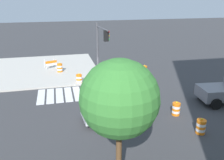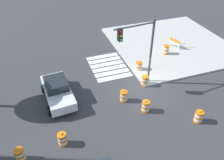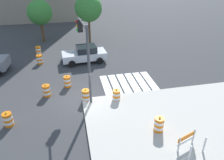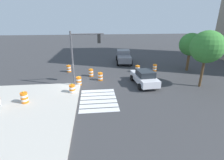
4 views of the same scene
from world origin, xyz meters
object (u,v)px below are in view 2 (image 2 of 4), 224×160
Objects in this scene: traffic_barrel_near_corner at (145,81)px; traffic_barrel_median_near at (146,106)px; sports_car at (58,91)px; traffic_barrel_on_sidewalk at (166,50)px; construction_barricade at (176,42)px; traffic_barrel_lane_center at (20,155)px; traffic_light_pole at (139,43)px; traffic_barrel_opposite_curb at (124,96)px; traffic_barrel_median_far at (139,66)px; traffic_barrel_crosswalk_end at (62,139)px; traffic_barrel_far_curb at (199,117)px.

traffic_barrel_near_corner is 3.09m from traffic_barrel_median_near.
traffic_barrel_on_sidewalk is (3.23, -11.18, -0.21)m from sports_car.
traffic_barrel_on_sidewalk is at bearing 119.52° from construction_barricade.
traffic_barrel_near_corner is at bearing 129.36° from construction_barricade.
traffic_light_pole reaches higher than traffic_barrel_lane_center.
traffic_barrel_near_corner is at bearing -67.42° from traffic_barrel_lane_center.
traffic_barrel_opposite_curb is (-1.86, -4.66, -0.36)m from sports_car.
traffic_barrel_near_corner is 1.00× the size of traffic_barrel_median_near.
sports_car is 6.70m from traffic_barrel_median_near.
traffic_barrel_median_far is at bearing -19.24° from traffic_barrel_median_near.
traffic_light_pole is at bearing 149.58° from traffic_barrel_median_far.
traffic_barrel_on_sidewalk is at bearing -52.05° from traffic_barrel_opposite_curb.
traffic_light_pole is (0.19, 0.70, 3.46)m from traffic_barrel_near_corner.
construction_barricade reaches higher than traffic_barrel_median_near.
traffic_barrel_median_far is 4.41m from traffic_barrel_opposite_curb.
traffic_barrel_crosswalk_end is 8.55m from traffic_light_pole.
sports_car is at bearing 106.10° from traffic_barrel_on_sidewalk.
traffic_barrel_median_far is 0.19× the size of traffic_light_pole.
traffic_barrel_lane_center is at bearing 121.16° from traffic_barrel_median_far.
traffic_barrel_far_curb and traffic_barrel_lane_center have the same top height.
traffic_barrel_median_far is 12.13m from traffic_barrel_lane_center.
traffic_light_pole is at bearing -10.95° from traffic_barrel_median_near.
traffic_barrel_crosswalk_end and traffic_barrel_lane_center have the same top height.
traffic_barrel_far_curb is at bearing -170.07° from traffic_barrel_median_far.
traffic_light_pole is (-3.64, 4.85, 3.31)m from traffic_barrel_on_sidewalk.
traffic_barrel_far_curb is 1.00× the size of traffic_barrel_on_sidewalk.
traffic_barrel_on_sidewalk reaches higher than traffic_barrel_far_curb.
traffic_barrel_on_sidewalk reaches higher than traffic_barrel_opposite_curb.
traffic_barrel_median_near is 1.00× the size of traffic_barrel_on_sidewalk.
traffic_barrel_on_sidewalk reaches higher than traffic_barrel_median_near.
traffic_barrel_lane_center is (-4.74, 2.90, -0.36)m from sports_car.
traffic_barrel_opposite_curb is at bearing 127.95° from traffic_barrel_on_sidewalk.
traffic_light_pole is (4.32, -9.23, 3.46)m from traffic_barrel_lane_center.
traffic_barrel_median_near is 1.00× the size of traffic_barrel_opposite_curb.
traffic_barrel_lane_center is (-0.33, 2.50, 0.00)m from traffic_barrel_crosswalk_end.
traffic_barrel_near_corner and traffic_barrel_far_curb have the same top height.
traffic_barrel_near_corner is at bearing -105.23° from traffic_light_pole.
sports_car is at bearing 85.05° from traffic_barrel_near_corner.
construction_barricade is 0.26× the size of traffic_light_pole.
traffic_barrel_lane_center is at bearing 110.84° from traffic_barrel_opposite_curb.
traffic_barrel_near_corner is at bearing 168.09° from traffic_barrel_median_far.
traffic_barrel_opposite_curb is at bearing 126.36° from construction_barricade.
traffic_barrel_crosswalk_end and traffic_barrel_median_far have the same top height.
traffic_barrel_lane_center is (-1.32, 8.65, 0.00)m from traffic_barrel_median_near.
sports_car is 11.64m from traffic_barrel_on_sidewalk.
traffic_barrel_lane_center is (0.80, 11.62, 0.00)m from traffic_barrel_far_curb.
traffic_barrel_near_corner is at bearing -62.88° from traffic_barrel_crosswalk_end.
traffic_barrel_near_corner is 10.75m from traffic_barrel_lane_center.
traffic_barrel_crosswalk_end is at bearing 174.82° from sports_car.
traffic_barrel_opposite_curb is 0.72× the size of construction_barricade.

